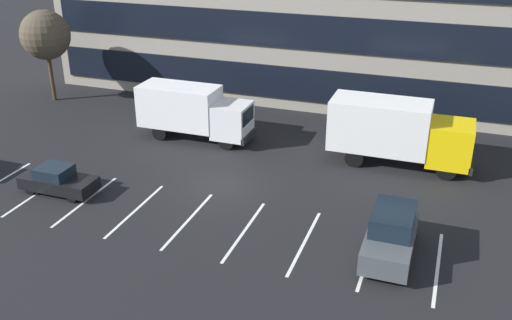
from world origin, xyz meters
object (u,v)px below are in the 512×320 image
(box_truck_yellow, at_px, (397,130))
(box_truck_white, at_px, (193,110))
(sedan_black, at_px, (58,180))
(bare_tree, at_px, (45,35))
(suv_charcoal, at_px, (391,234))

(box_truck_yellow, relative_size, box_truck_white, 1.11)
(box_truck_white, bearing_deg, box_truck_yellow, 1.28)
(box_truck_white, height_order, sedan_black, box_truck_white)
(sedan_black, xyz_separation_m, bare_tree, (-9.56, 12.22, 4.15))
(box_truck_yellow, height_order, box_truck_white, box_truck_yellow)
(sedan_black, bearing_deg, bare_tree, 128.06)
(bare_tree, bearing_deg, box_truck_white, -14.37)
(box_truck_white, height_order, suv_charcoal, box_truck_white)
(box_truck_white, distance_m, bare_tree, 13.69)
(suv_charcoal, bearing_deg, box_truck_white, 145.83)
(box_truck_yellow, height_order, suv_charcoal, box_truck_yellow)
(box_truck_white, distance_m, suv_charcoal, 16.03)
(bare_tree, bearing_deg, sedan_black, -51.94)
(box_truck_white, height_order, bare_tree, bare_tree)
(box_truck_yellow, distance_m, box_truck_white, 12.26)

